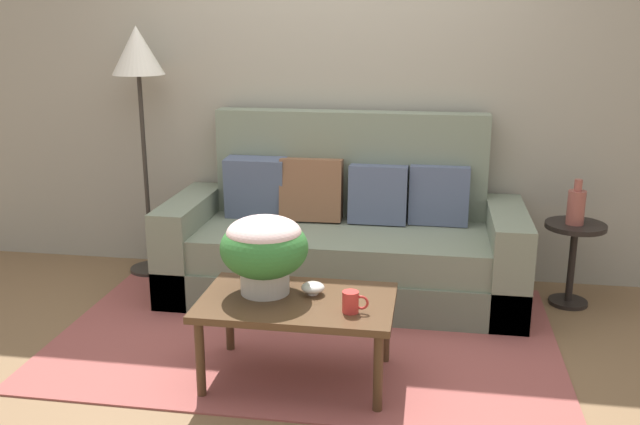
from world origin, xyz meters
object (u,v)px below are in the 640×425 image
Objects in this scene: couch at (343,242)px; potted_plant at (264,247)px; side_table at (573,249)px; coffee_mug at (351,302)px; snack_bowl at (313,288)px; coffee_table at (297,308)px; floor_lamp at (138,70)px; table_vase at (576,206)px.

couch reaches higher than potted_plant.
side_table is 2.05m from potted_plant.
snack_bowl is at bearing 138.74° from coffee_mug.
coffee_mug is at bearing -20.96° from potted_plant.
floor_lamp reaches higher than coffee_table.
floor_lamp is at bearing 137.65° from coffee_mug.
couch is 4.24× the size of side_table.
coffee_table is at bearing -93.70° from couch.
coffee_table is at bearing -45.48° from floor_lamp.
snack_bowl is at bearing 3.31° from potted_plant.
couch is 1.43m from side_table.
coffee_mug is at bearing -42.35° from floor_lamp.
table_vase is (1.67, 1.14, -0.02)m from potted_plant.
coffee_table is 0.56× the size of floor_lamp.
coffee_table is at bearing -18.34° from potted_plant.
couch is 1.18m from potted_plant.
potted_plant is 3.75× the size of snack_bowl.
potted_plant is 2.02m from table_vase.
couch is 1.45m from table_vase.
side_table is at bearing -2.76° from floor_lamp.
floor_lamp is 2.35m from coffee_mug.
side_table is (1.50, 1.20, -0.02)m from coffee_table.
coffee_table is 1.93m from side_table.
couch is 5.19× the size of potted_plant.
side_table is at bearing 38.23° from snack_bowl.
floor_lamp is at bearing 131.76° from potted_plant.
coffee_mug is 0.44× the size of table_vase.
coffee_table is 2.18× the size of potted_plant.
side_table is 0.31× the size of floor_lamp.
coffee_table is 0.34m from potted_plant.
side_table is 0.28m from table_vase.
side_table is 1.90× the size of table_vase.
side_table is at bearing 47.12° from coffee_mug.
table_vase is (-0.01, -0.01, 0.28)m from side_table.
couch is at bearing -179.06° from table_vase.
potted_plant reaches higher than side_table.
coffee_mug is (-1.23, -1.32, 0.12)m from side_table.
table_vase is at bearing 34.28° from potted_plant.
coffee_table is at bearing -133.06° from snack_bowl.
coffee_table is 3.38× the size of table_vase.
coffee_mug is at bearing -132.88° from side_table.
potted_plant is (1.15, -1.28, -0.75)m from floor_lamp.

